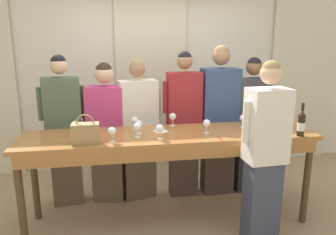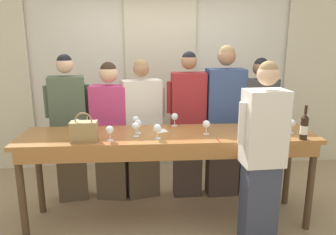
{
  "view_description": "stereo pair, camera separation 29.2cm",
  "coord_description": "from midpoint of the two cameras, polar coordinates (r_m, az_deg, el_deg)",
  "views": [
    {
      "loc": [
        -0.52,
        -3.16,
        1.94
      ],
      "look_at": [
        0.0,
        0.07,
        1.13
      ],
      "focal_mm": 35.0,
      "sensor_mm": 36.0,
      "label": 1
    },
    {
      "loc": [
        -0.23,
        -3.2,
        1.94
      ],
      "look_at": [
        0.0,
        0.07,
        1.13
      ],
      "focal_mm": 35.0,
      "sensor_mm": 36.0,
      "label": 2
    }
  ],
  "objects": [
    {
      "name": "wine_glass_back_left",
      "position": [
        3.11,
        -7.5,
        -2.24
      ],
      "size": [
        0.08,
        0.08,
        0.14
      ],
      "color": "white",
      "rests_on": "tasting_bar"
    },
    {
      "name": "wine_glass_by_handbag",
      "position": [
        3.61,
        22.96,
        -1.01
      ],
      "size": [
        0.08,
        0.08,
        0.14
      ],
      "color": "white",
      "rests_on": "tasting_bar"
    },
    {
      "name": "wine_glass_back_right",
      "position": [
        3.6,
        3.47,
        0.08
      ],
      "size": [
        0.08,
        0.08,
        0.14
      ],
      "color": "white",
      "rests_on": "tasting_bar"
    },
    {
      "name": "guest_cream_sweater",
      "position": [
        3.92,
        -2.38,
        -2.06
      ],
      "size": [
        0.56,
        0.31,
        1.7
      ],
      "color": "brown",
      "rests_on": "ground_plane"
    },
    {
      "name": "wine_glass_by_bottle",
      "position": [
        3.44,
        -13.31,
        -0.94
      ],
      "size": [
        0.08,
        0.08,
        0.14
      ],
      "color": "white",
      "rests_on": "tasting_bar"
    },
    {
      "name": "napkin",
      "position": [
        3.42,
        1.17,
        -2.39
      ],
      "size": [
        0.16,
        0.16,
        0.0
      ],
      "color": "white",
      "rests_on": "tasting_bar"
    },
    {
      "name": "wine_glass_near_host",
      "position": [
        3.21,
        -3.07,
        -1.63
      ],
      "size": [
        0.08,
        0.08,
        0.14
      ],
      "color": "white",
      "rests_on": "tasting_bar"
    },
    {
      "name": "tasting_bar",
      "position": [
        3.35,
        2.62,
        -4.66
      ],
      "size": [
        2.99,
        0.68,
        0.98
      ],
      "color": "#9E6633",
      "rests_on": "ground_plane"
    },
    {
      "name": "wine_glass_center_mid",
      "position": [
        3.33,
        9.2,
        -1.22
      ],
      "size": [
        0.08,
        0.08,
        0.14
      ],
      "color": "white",
      "rests_on": "tasting_bar"
    },
    {
      "name": "ground_plane",
      "position": [
        3.74,
        2.41,
        -17.38
      ],
      "size": [
        18.0,
        18.0,
        0.0
      ],
      "primitive_type": "plane",
      "color": "tan"
    },
    {
      "name": "wine_glass_front_left",
      "position": [
        3.32,
        -2.75,
        -1.12
      ],
      "size": [
        0.08,
        0.08,
        0.14
      ],
      "color": "white",
      "rests_on": "tasting_bar"
    },
    {
      "name": "wine_glass_front_right",
      "position": [
        3.14,
        0.83,
        -1.98
      ],
      "size": [
        0.08,
        0.08,
        0.14
      ],
      "color": "white",
      "rests_on": "tasting_bar"
    },
    {
      "name": "guest_navy_coat",
      "position": [
        4.04,
        11.77,
        -0.74
      ],
      "size": [
        0.56,
        0.29,
        1.85
      ],
      "color": "#473833",
      "rests_on": "ground_plane"
    },
    {
      "name": "guest_olive_jacket",
      "position": [
        3.98,
        -14.82,
        -1.83
      ],
      "size": [
        0.52,
        0.31,
        1.76
      ],
      "color": "brown",
      "rests_on": "ground_plane"
    },
    {
      "name": "guest_striped_shirt",
      "position": [
        3.96,
        5.62,
        -1.21
      ],
      "size": [
        0.52,
        0.22,
        1.78
      ],
      "color": "#473833",
      "rests_on": "ground_plane"
    },
    {
      "name": "wall_back",
      "position": [
        4.91,
        0.38,
        7.53
      ],
      "size": [
        12.0,
        0.06,
        2.8
      ],
      "color": "silver",
      "rests_on": "ground_plane"
    },
    {
      "name": "guest_pink_top",
      "position": [
        3.93,
        -7.83,
        -2.35
      ],
      "size": [
        0.54,
        0.32,
        1.67
      ],
      "color": "brown",
      "rests_on": "ground_plane"
    },
    {
      "name": "curtain_panel_center",
      "position": [
        4.85,
        0.44,
        6.79
      ],
      "size": [
        1.02,
        0.03,
        2.69
      ],
      "color": "beige",
      "rests_on": "ground_plane"
    },
    {
      "name": "wine_glass_front_mid",
      "position": [
        3.47,
        -3.28,
        -0.46
      ],
      "size": [
        0.08,
        0.08,
        0.14
      ],
      "color": "white",
      "rests_on": "tasting_bar"
    },
    {
      "name": "guest_beige_cap",
      "position": [
        4.19,
        17.21,
        -1.41
      ],
      "size": [
        0.54,
        0.27,
        1.71
      ],
      "color": "#28282D",
      "rests_on": "ground_plane"
    },
    {
      "name": "handbag",
      "position": [
        3.13,
        -11.86,
        -2.32
      ],
      "size": [
        0.25,
        0.13,
        0.28
      ],
      "color": "#997A4C",
      "rests_on": "tasting_bar"
    },
    {
      "name": "wine_glass_back_mid",
      "position": [
        3.55,
        17.05,
        -0.73
      ],
      "size": [
        0.08,
        0.08,
        0.14
      ],
      "color": "white",
      "rests_on": "tasting_bar"
    },
    {
      "name": "pen",
      "position": [
        3.18,
        11.35,
        -3.87
      ],
      "size": [
        0.01,
        0.14,
        0.01
      ],
      "color": "maroon",
      "rests_on": "tasting_bar"
    },
    {
      "name": "wine_bottle",
      "position": [
        3.43,
        24.92,
        -1.52
      ],
      "size": [
        0.07,
        0.07,
        0.33
      ],
      "color": "black",
      "rests_on": "tasting_bar"
    },
    {
      "name": "wine_glass_center_right",
      "position": [
        3.83,
        17.82,
        0.25
      ],
      "size": [
        0.08,
        0.08,
        0.14
      ],
      "color": "white",
      "rests_on": "tasting_bar"
    },
    {
      "name": "wine_glass_center_left",
      "position": [
        3.6,
        15.68,
        -0.45
      ],
      "size": [
        0.08,
        0.08,
        0.14
      ],
      "color": "white",
      "rests_on": "tasting_bar"
    },
    {
      "name": "curtain_panel_right",
      "position": [
        5.57,
        25.92,
        6.33
      ],
      "size": [
        1.02,
        0.03,
        2.69
      ],
      "color": "beige",
      "rests_on": "ground_plane"
    },
    {
      "name": "host_pouring",
      "position": [
        3.07,
        18.71,
        -6.8
      ],
      "size": [
        0.47,
        0.27,
        1.75
      ],
      "color": "#383D51",
      "rests_on": "ground_plane"
    }
  ]
}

